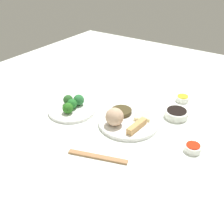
% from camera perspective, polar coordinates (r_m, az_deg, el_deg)
% --- Properties ---
extents(tabletop, '(2.20, 2.20, 0.02)m').
position_cam_1_polar(tabletop, '(1.17, 4.82, -2.81)').
color(tabletop, white).
rests_on(tabletop, ground).
extents(main_plate, '(0.26, 0.26, 0.02)m').
position_cam_1_polar(main_plate, '(1.15, 3.54, -2.18)').
color(main_plate, white).
rests_on(main_plate, tabletop).
extents(rice_scoop, '(0.08, 0.08, 0.08)m').
position_cam_1_polar(rice_scoop, '(1.10, 0.54, -1.03)').
color(rice_scoop, tan).
rests_on(rice_scoop, main_plate).
extents(spring_roll, '(0.03, 0.11, 0.03)m').
position_cam_1_polar(spring_roll, '(1.09, 5.27, -3.01)').
color(spring_roll, tan).
rests_on(spring_roll, main_plate).
extents(crab_rangoon_wonton, '(0.09, 0.10, 0.01)m').
position_cam_1_polar(crab_rangoon_wonton, '(1.18, 6.45, -0.77)').
color(crab_rangoon_wonton, beige).
rests_on(crab_rangoon_wonton, main_plate).
extents(stir_fry_heap, '(0.09, 0.09, 0.02)m').
position_cam_1_polar(stir_fry_heap, '(1.19, 2.01, 0.12)').
color(stir_fry_heap, '#41371C').
rests_on(stir_fry_heap, main_plate).
extents(broccoli_plate, '(0.22, 0.22, 0.01)m').
position_cam_1_polar(broccoli_plate, '(1.25, -8.44, 0.42)').
color(broccoli_plate, white).
rests_on(broccoli_plate, tabletop).
extents(broccoli_floret_0, '(0.05, 0.05, 0.05)m').
position_cam_1_polar(broccoli_floret_0, '(1.24, -8.48, 1.71)').
color(broccoli_floret_0, '#24702A').
rests_on(broccoli_floret_0, broccoli_plate).
extents(broccoli_floret_1, '(0.05, 0.05, 0.05)m').
position_cam_1_polar(broccoli_floret_1, '(1.21, -9.33, 0.81)').
color(broccoli_floret_1, '#296D1F').
rests_on(broccoli_floret_1, broccoli_plate).
extents(broccoli_floret_2, '(0.05, 0.05, 0.05)m').
position_cam_1_polar(broccoli_floret_2, '(1.26, -7.07, 2.55)').
color(broccoli_floret_2, '#286F37').
rests_on(broccoli_floret_2, broccoli_plate).
extents(broccoli_floret_3, '(0.05, 0.05, 0.05)m').
position_cam_1_polar(broccoli_floret_3, '(1.28, -9.27, 2.57)').
color(broccoli_floret_3, '#2A5B27').
rests_on(broccoli_floret_3, broccoli_plate).
extents(soy_sauce_bowl, '(0.10, 0.10, 0.03)m').
position_cam_1_polar(soy_sauce_bowl, '(1.23, 13.46, -0.41)').
color(soy_sauce_bowl, white).
rests_on(soy_sauce_bowl, tabletop).
extents(soy_sauce_bowl_liquid, '(0.09, 0.09, 0.00)m').
position_cam_1_polar(soy_sauce_bowl_liquid, '(1.22, 13.56, 0.31)').
color(soy_sauce_bowl_liquid, black).
rests_on(soy_sauce_bowl_liquid, soy_sauce_bowl).
extents(sauce_ramekin_sweet_and_sour, '(0.06, 0.06, 0.02)m').
position_cam_1_polar(sauce_ramekin_sweet_and_sour, '(1.05, 16.71, -7.38)').
color(sauce_ramekin_sweet_and_sour, white).
rests_on(sauce_ramekin_sweet_and_sour, tabletop).
extents(sauce_ramekin_sweet_and_sour_liquid, '(0.05, 0.05, 0.00)m').
position_cam_1_polar(sauce_ramekin_sweet_and_sour_liquid, '(1.04, 16.83, -6.75)').
color(sauce_ramekin_sweet_and_sour_liquid, red).
rests_on(sauce_ramekin_sweet_and_sour_liquid, sauce_ramekin_sweet_and_sour).
extents(sauce_ramekin_hot_mustard, '(0.06, 0.06, 0.02)m').
position_cam_1_polar(sauce_ramekin_hot_mustard, '(1.36, 14.70, 2.70)').
color(sauce_ramekin_hot_mustard, white).
rests_on(sauce_ramekin_hot_mustard, tabletop).
extents(sauce_ramekin_hot_mustard_liquid, '(0.05, 0.05, 0.00)m').
position_cam_1_polar(sauce_ramekin_hot_mustard_liquid, '(1.36, 14.78, 3.24)').
color(sauce_ramekin_hot_mustard_liquid, gold).
rests_on(sauce_ramekin_hot_mustard_liquid, sauce_ramekin_hot_mustard).
extents(chopsticks_pair, '(0.22, 0.09, 0.01)m').
position_cam_1_polar(chopsticks_pair, '(0.98, -3.20, -9.38)').
color(chopsticks_pair, '#A5754B').
rests_on(chopsticks_pair, tabletop).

